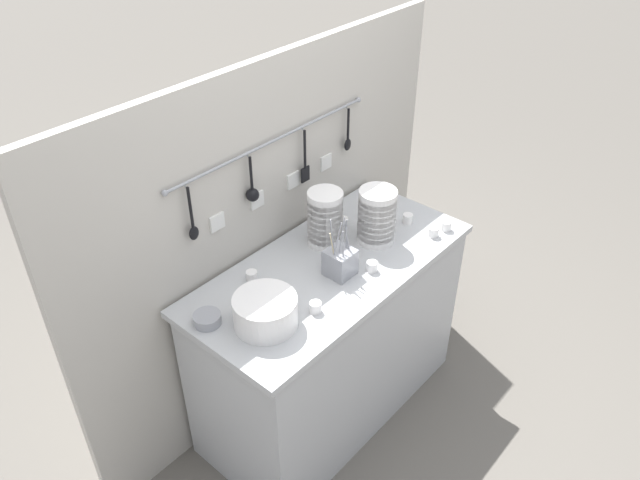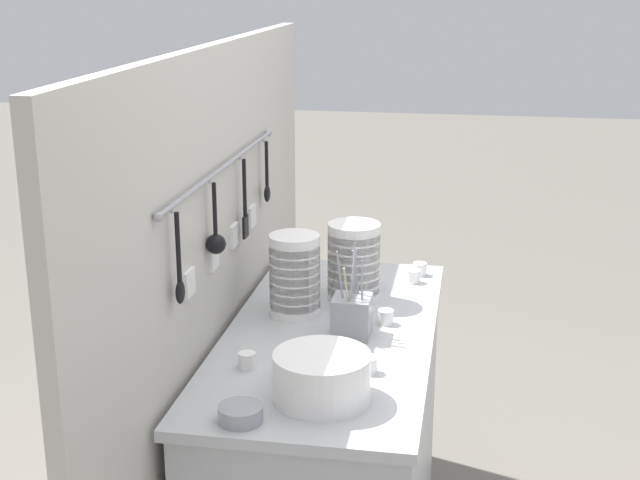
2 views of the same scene
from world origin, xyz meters
name	(u,v)px [view 2 (image 2 of 2)]	position (x,y,z in m)	size (l,w,h in m)	color
counter	(330,463)	(0.00, 0.00, 0.45)	(1.33, 0.61, 0.89)	#B7BABC
back_wall	(220,332)	(0.00, 0.34, 0.86)	(2.13, 0.09, 1.72)	#BCB7AD
bowl_stack_wide_centre	(354,262)	(0.27, -0.03, 1.02)	(0.17, 0.17, 0.26)	white
bowl_stack_nested_right	(295,275)	(0.11, 0.13, 1.02)	(0.16, 0.16, 0.26)	white
plate_stack	(322,377)	(-0.44, -0.05, 0.95)	(0.24, 0.24, 0.12)	white
steel_mixing_bowl	(241,414)	(-0.58, 0.12, 0.91)	(0.11, 0.11, 0.04)	#93969E
cutlery_caddy	(352,315)	(-0.02, -0.07, 0.95)	(0.11, 0.11, 0.28)	#93969E
cup_beside_plates	(247,361)	(-0.29, 0.18, 0.91)	(0.05, 0.05, 0.04)	white
cup_back_left	(420,269)	(0.55, -0.23, 0.91)	(0.05, 0.05, 0.04)	white
cup_front_left	(369,365)	(-0.26, -0.15, 0.91)	(0.05, 0.05, 0.04)	white
cup_edge_near	(370,273)	(0.48, -0.06, 0.91)	(0.05, 0.05, 0.04)	white
cup_edge_far	(342,276)	(0.43, 0.03, 0.91)	(0.05, 0.05, 0.04)	white
cup_mid_row	(386,317)	(0.08, -0.16, 0.91)	(0.05, 0.05, 0.04)	white
cup_back_right	(299,291)	(0.26, 0.15, 0.91)	(0.05, 0.05, 0.04)	white
cup_centre	(283,369)	(-0.33, 0.07, 0.91)	(0.05, 0.05, 0.04)	white
cup_by_caddy	(413,276)	(0.47, -0.21, 0.91)	(0.05, 0.05, 0.04)	white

